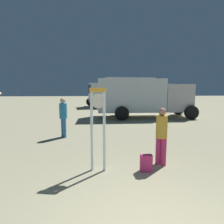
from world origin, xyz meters
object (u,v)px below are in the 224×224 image
(person_distant, at_px, (63,115))
(box_truck_near, at_px, (142,96))
(box_truck_far, at_px, (123,91))
(person_near_clock, at_px, (161,133))
(backpack, at_px, (146,163))
(standing_clock, at_px, (98,122))

(person_distant, distance_m, box_truck_near, 6.83)
(box_truck_far, bearing_deg, person_near_clock, -92.79)
(person_near_clock, xyz_separation_m, box_truck_near, (1.24, 8.34, 0.58))
(person_near_clock, height_order, person_distant, person_distant)
(backpack, xyz_separation_m, box_truck_near, (1.74, 8.73, 1.27))
(backpack, height_order, person_distant, person_distant)
(backpack, bearing_deg, box_truck_near, 78.72)
(standing_clock, relative_size, person_distant, 1.27)
(backpack, height_order, box_truck_near, box_truck_near)
(standing_clock, height_order, box_truck_near, box_truck_near)
(box_truck_near, xyz_separation_m, box_truck_far, (-0.47, 7.41, 0.18))
(standing_clock, relative_size, backpack, 4.90)
(standing_clock, bearing_deg, backpack, -6.22)
(person_distant, xyz_separation_m, box_truck_far, (4.00, 12.54, 0.72))
(standing_clock, xyz_separation_m, box_truck_near, (2.97, 8.60, 0.19))
(backpack, bearing_deg, person_near_clock, 37.65)
(person_near_clock, relative_size, person_distant, 0.95)
(person_near_clock, relative_size, box_truck_near, 0.24)
(person_near_clock, xyz_separation_m, person_distant, (-3.23, 3.21, 0.04))
(person_near_clock, xyz_separation_m, box_truck_far, (0.77, 15.75, 0.77))
(person_near_clock, distance_m, person_distant, 4.55)
(person_distant, xyz_separation_m, box_truck_near, (4.47, 5.14, 0.54))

